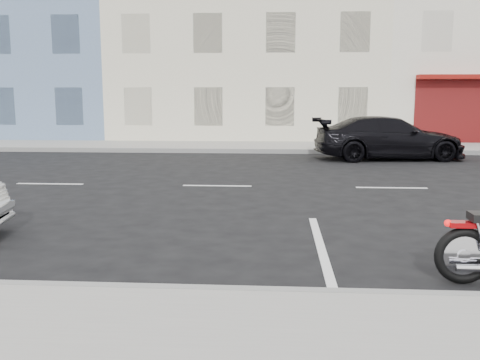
{
  "coord_description": "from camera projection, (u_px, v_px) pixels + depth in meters",
  "views": [
    {
      "loc": [
        -0.64,
        -12.19,
        2.11
      ],
      "look_at": [
        -1.19,
        -4.07,
        0.8
      ],
      "focal_mm": 40.0,
      "sensor_mm": 36.0,
      "label": 1
    }
  ],
  "objects": [
    {
      "name": "curb_far",
      "position": [
        157.0,
        150.0,
        19.52
      ],
      "size": [
        80.0,
        0.12,
        0.16
      ],
      "primitive_type": "cube",
      "color": "gray",
      "rests_on": "ground"
    },
    {
      "name": "car_far",
      "position": [
        389.0,
        138.0,
        17.45
      ],
      "size": [
        5.02,
        2.49,
        1.4
      ],
      "primitive_type": "imported",
      "rotation": [
        0.0,
        0.0,
        1.68
      ],
      "color": "black",
      "rests_on": "ground"
    },
    {
      "name": "ground",
      "position": [
        303.0,
        187.0,
        12.3
      ],
      "size": [
        120.0,
        120.0,
        0.0
      ],
      "primitive_type": "plane",
      "color": "black",
      "rests_on": "ground"
    },
    {
      "name": "sidewalk_far",
      "position": [
        166.0,
        146.0,
        21.2
      ],
      "size": [
        80.0,
        3.4,
        0.15
      ],
      "primitive_type": "cube",
      "color": "gray",
      "rests_on": "ground"
    },
    {
      "name": "bldg_cream",
      "position": [
        251.0,
        23.0,
        27.58
      ],
      "size": [
        12.0,
        12.0,
        11.5
      ],
      "primitive_type": "cube",
      "color": "beige",
      "rests_on": "ground"
    },
    {
      "name": "bldg_blue",
      "position": [
        25.0,
        10.0,
        28.27
      ],
      "size": [
        12.0,
        12.0,
        13.0
      ],
      "primitive_type": "cube",
      "color": "slate",
      "rests_on": "ground"
    }
  ]
}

